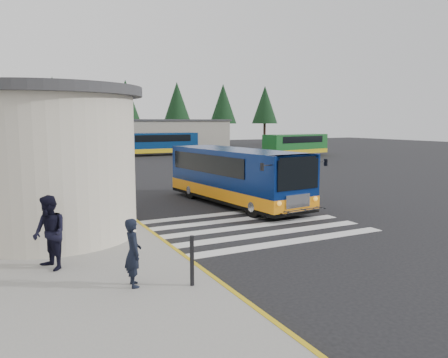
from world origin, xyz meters
name	(u,v)px	position (x,y,z in m)	size (l,w,h in m)	color
ground	(248,221)	(0.00, 0.00, 0.00)	(140.00, 140.00, 0.00)	black
curb_strip	(120,210)	(-4.05, 4.00, 0.08)	(0.12, 34.00, 0.16)	gold
crosswalk	(247,227)	(-0.50, -0.80, 0.01)	(8.00, 5.35, 0.01)	silver
depot_building	(127,136)	(6.00, 42.00, 2.11)	(26.40, 8.40, 4.20)	gray
tree_line	(114,102)	(6.29, 50.00, 6.77)	(58.40, 4.40, 10.00)	black
transit_bus	(236,178)	(1.25, 3.33, 1.24)	(3.76, 9.36, 2.58)	#071B55
pedestrian_a	(133,252)	(-5.90, -5.06, 0.93)	(0.57, 0.37, 1.56)	black
pedestrian_b	(50,233)	(-7.47, -3.01, 1.09)	(0.92, 0.71, 1.89)	black
bollard	(192,261)	(-4.71, -5.63, 0.73)	(0.10, 0.10, 1.16)	black
far_bus_a	(160,143)	(7.90, 34.32, 1.45)	(8.74, 2.70, 2.24)	navy
far_bus_b	(296,144)	(21.28, 26.17, 1.38)	(8.53, 3.75, 2.13)	#175621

